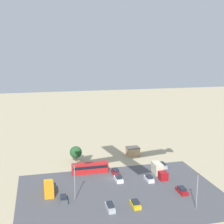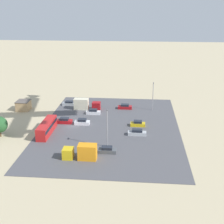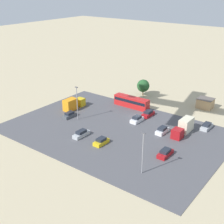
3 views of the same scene
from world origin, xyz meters
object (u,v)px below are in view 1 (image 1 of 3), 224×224
(bus, at_px, (90,168))
(parked_car_5, at_px, (116,172))
(parked_car_2, at_px, (119,179))
(parked_car_4, at_px, (149,178))
(shed_building, at_px, (133,151))
(parked_truck_0, at_px, (159,170))
(parked_truck_1, at_px, (49,188))
(parked_car_1, at_px, (182,190))
(parked_car_3, at_px, (135,204))
(parked_car_7, at_px, (162,165))
(parked_car_6, at_px, (63,199))
(parked_car_0, at_px, (110,207))

(bus, relative_size, parked_car_5, 2.60)
(parked_car_2, relative_size, parked_car_4, 0.97)
(shed_building, distance_m, parked_car_2, 23.69)
(parked_car_2, height_order, parked_car_5, parked_car_5)
(parked_truck_0, distance_m, parked_truck_1, 33.77)
(parked_car_1, xyz_separation_m, parked_car_3, (14.57, 4.30, 0.01))
(parked_car_7, bearing_deg, parked_car_1, -96.33)
(parked_car_5, height_order, parked_car_7, parked_car_5)
(parked_car_3, height_order, parked_car_5, parked_car_5)
(parked_car_3, bearing_deg, parked_car_4, 57.88)
(parked_car_2, bearing_deg, parked_car_4, -12.11)
(parked_car_7, distance_m, parked_truck_0, 7.19)
(parked_car_1, height_order, parked_car_6, parked_car_1)
(parked_car_0, height_order, parked_car_7, parked_car_0)
(parked_car_1, relative_size, parked_car_6, 1.03)
(bus, height_order, parked_car_4, bus)
(parked_car_0, bearing_deg, parked_car_3, 178.96)
(parked_car_3, distance_m, parked_truck_1, 23.77)
(bus, relative_size, parked_car_0, 2.38)
(parked_car_2, xyz_separation_m, parked_truck_1, (20.32, 3.62, 0.88))
(parked_car_0, distance_m, parked_car_5, 21.84)
(parked_car_1, height_order, parked_truck_0, parked_truck_0)
(parked_car_0, relative_size, parked_car_4, 1.11)
(parked_car_5, bearing_deg, parked_car_6, 38.95)
(parked_car_1, distance_m, parked_car_7, 18.85)
(parked_car_7, relative_size, parked_truck_1, 0.61)
(parked_car_7, distance_m, parked_truck_1, 38.70)
(parked_car_0, height_order, parked_car_2, parked_car_2)
(parked_car_1, bearing_deg, parked_truck_1, -12.52)
(shed_building, relative_size, parked_truck_0, 0.54)
(parked_car_6, xyz_separation_m, parked_truck_1, (3.43, -5.15, 0.93))
(parked_car_3, xyz_separation_m, parked_car_6, (17.02, -6.92, -0.02))
(parked_car_1, relative_size, parked_car_5, 1.03)
(parked_truck_1, bearing_deg, parked_car_2, 10.11)
(parked_car_6, height_order, parked_truck_0, parked_truck_0)
(parked_truck_1, bearing_deg, bus, 41.64)
(parked_truck_0, relative_size, parked_truck_1, 1.13)
(parked_car_3, relative_size, parked_car_7, 0.88)
(parked_car_1, bearing_deg, bus, -41.71)
(parked_truck_0, height_order, parked_truck_1, parked_truck_0)
(shed_building, distance_m, parked_truck_1, 39.79)
(bus, xyz_separation_m, parked_truck_0, (-20.25, 6.84, -0.13))
(parked_truck_0, bearing_deg, bus, -18.66)
(bus, distance_m, parked_car_0, 23.70)
(parked_car_6, bearing_deg, parked_car_4, 15.01)
(parked_car_3, relative_size, parked_truck_0, 0.48)
(parked_car_2, xyz_separation_m, parked_car_5, (-0.41, -5.21, 0.00))
(bus, relative_size, parked_car_7, 2.46)
(parked_car_5, height_order, parked_car_6, parked_car_5)
(parked_car_5, bearing_deg, parked_car_3, 89.24)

